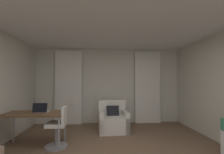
{
  "coord_description": "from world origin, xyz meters",
  "views": [
    {
      "loc": [
        -0.27,
        -2.55,
        1.43
      ],
      "look_at": [
        0.01,
        1.44,
        1.56
      ],
      "focal_mm": 25.19,
      "sensor_mm": 36.0,
      "label": 1
    }
  ],
  "objects_px": {
    "desk": "(35,116)",
    "armchair": "(113,121)",
    "desk_chair": "(58,129)",
    "laptop": "(41,110)"
  },
  "relations": [
    {
      "from": "armchair",
      "to": "laptop",
      "type": "xyz_separation_m",
      "value": [
        -1.71,
        -0.94,
        0.5
      ]
    },
    {
      "from": "armchair",
      "to": "desk",
      "type": "height_order",
      "value": "armchair"
    },
    {
      "from": "armchair",
      "to": "desk_chair",
      "type": "xyz_separation_m",
      "value": [
        -1.29,
        -1.05,
        0.1
      ]
    },
    {
      "from": "laptop",
      "to": "desk_chair",
      "type": "bearing_deg",
      "value": -15.03
    },
    {
      "from": "desk_chair",
      "to": "laptop",
      "type": "xyz_separation_m",
      "value": [
        -0.41,
        0.11,
        0.4
      ]
    },
    {
      "from": "desk",
      "to": "desk_chair",
      "type": "relative_size",
      "value": 1.46
    },
    {
      "from": "armchair",
      "to": "desk_chair",
      "type": "relative_size",
      "value": 0.99
    },
    {
      "from": "desk",
      "to": "armchair",
      "type": "bearing_deg",
      "value": 27.92
    },
    {
      "from": "desk",
      "to": "laptop",
      "type": "height_order",
      "value": "laptop"
    },
    {
      "from": "armchair",
      "to": "laptop",
      "type": "distance_m",
      "value": 2.01
    }
  ]
}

